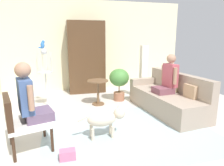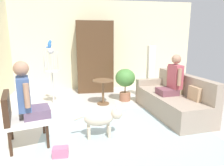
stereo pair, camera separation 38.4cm
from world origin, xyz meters
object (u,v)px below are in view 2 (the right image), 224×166
potted_plant (125,80)px  person_on_couch (173,79)px  parrot (50,44)px  couch (173,100)px  round_end_table (103,88)px  armchair (19,115)px  handbag (60,152)px  person_on_armchair (27,95)px  column_lamp (150,73)px  armoire_cabinet (95,57)px  bird_cage_stand (52,79)px  dog (102,118)px

potted_plant → person_on_couch: bearing=-53.2°
parrot → couch: bearing=-19.7°
round_end_table → armchair: bearing=-129.4°
parrot → handbag: (0.41, -2.40, -1.46)m
person_on_armchair → handbag: bearing=-42.4°
column_lamp → handbag: bearing=-131.3°
column_lamp → person_on_couch: bearing=-84.1°
armchair → parrot: (0.25, 1.98, 1.02)m
column_lamp → couch: bearing=-81.9°
potted_plant → armoire_cabinet: bearing=122.3°
bird_cage_stand → handbag: size_ratio=6.43×
potted_plant → armoire_cabinet: (-0.73, 1.16, 0.52)m
round_end_table → parrot: 1.69m
armchair → bird_cage_stand: (0.26, 1.98, 0.17)m
armchair → handbag: bearing=-32.8°
person_on_couch → potted_plant: size_ratio=1.01×
parrot → person_on_couch: bearing=-20.4°
armoire_cabinet → dog: bearing=-91.8°
bird_cage_stand → armoire_cabinet: armoire_cabinet is taller
column_lamp → armchair: bearing=-143.8°
armchair → parrot: parrot is taller
person_on_armchair → handbag: person_on_armchair is taller
armchair → dog: size_ratio=1.04×
couch → person_on_couch: bearing=-148.7°
dog → person_on_couch: bearing=27.8°
person_on_armchair → column_lamp: (2.71, 2.05, -0.08)m
dog → potted_plant: 2.16m
bird_cage_stand → couch: bearing=-19.7°
couch → armoire_cabinet: 2.86m
round_end_table → column_lamp: (1.34, 0.24, 0.31)m
parrot → armoire_cabinet: (1.17, 1.25, -0.44)m
dog → column_lamp: column_lamp is taller
person_on_couch → couch: bearing=31.3°
bird_cage_stand → armoire_cabinet: size_ratio=0.66×
round_end_table → person_on_armchair: bearing=-127.2°
round_end_table → parrot: parrot is taller
armchair → couch: bearing=18.2°
armchair → potted_plant: (2.15, 2.07, 0.06)m
dog → parrot: parrot is taller
couch → round_end_table: couch is taller
dog → potted_plant: (0.83, 1.98, 0.23)m
couch → handbag: size_ratio=9.61×
person_on_armchair → dog: person_on_armchair is taller
couch → person_on_armchair: bearing=-161.7°
dog → armchair: bearing=-176.0°
person_on_couch → dog: 1.93m
person_on_couch → potted_plant: 1.40m
person_on_couch → column_lamp: size_ratio=0.59×
person_on_couch → round_end_table: person_on_couch is taller
person_on_armchair → dog: size_ratio=1.08×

